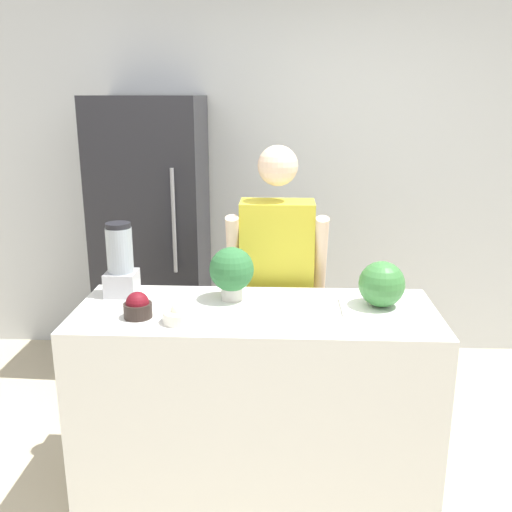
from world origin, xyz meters
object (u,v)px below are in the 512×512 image
(bowl_cream, at_px, (180,315))
(potted_plant, at_px, (232,271))
(blender, at_px, (120,262))
(refrigerator, at_px, (153,237))
(person, at_px, (277,291))
(bowl_cherries, at_px, (138,307))
(watermelon, at_px, (382,284))

(bowl_cream, relative_size, potted_plant, 0.60)
(blender, bearing_deg, refrigerator, 94.68)
(person, xyz_separation_m, blender, (-0.76, -0.33, 0.25))
(person, distance_m, bowl_cream, 0.79)
(person, relative_size, potted_plant, 6.25)
(person, height_order, bowl_cream, person)
(refrigerator, relative_size, bowl_cherries, 14.71)
(watermelon, bearing_deg, person, 136.60)
(refrigerator, height_order, blender, refrigerator)
(person, relative_size, bowl_cherries, 12.79)
(potted_plant, bearing_deg, bowl_cherries, -147.87)
(bowl_cream, xyz_separation_m, potted_plant, (0.20, 0.30, 0.11))
(bowl_cherries, height_order, bowl_cream, bowl_cherries)
(bowl_cream, bearing_deg, watermelon, 12.64)
(bowl_cherries, bearing_deg, bowl_cream, -12.77)
(potted_plant, bearing_deg, bowl_cream, -124.11)
(bowl_cherries, bearing_deg, person, 45.26)
(watermelon, bearing_deg, bowl_cream, -167.36)
(bowl_cream, distance_m, blender, 0.50)
(watermelon, xyz_separation_m, bowl_cream, (-0.90, -0.20, -0.09))
(refrigerator, distance_m, potted_plant, 1.32)
(refrigerator, relative_size, blender, 5.12)
(person, xyz_separation_m, watermelon, (0.49, -0.46, 0.20))
(person, xyz_separation_m, potted_plant, (-0.21, -0.37, 0.23))
(refrigerator, xyz_separation_m, watermelon, (1.34, -1.24, 0.10))
(person, bearing_deg, bowl_cherries, -134.74)
(blender, bearing_deg, watermelon, -6.09)
(watermelon, height_order, bowl_cream, watermelon)
(watermelon, bearing_deg, refrigerator, 137.24)
(bowl_cherries, bearing_deg, refrigerator, 99.81)
(watermelon, distance_m, bowl_cream, 0.93)
(bowl_cherries, height_order, potted_plant, potted_plant)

